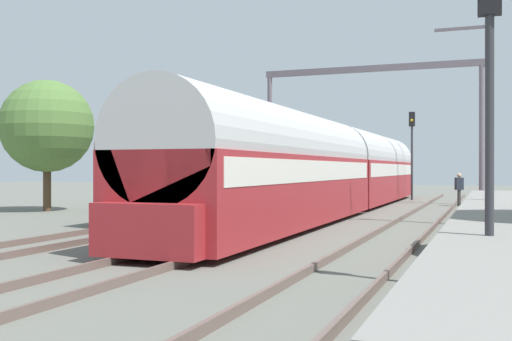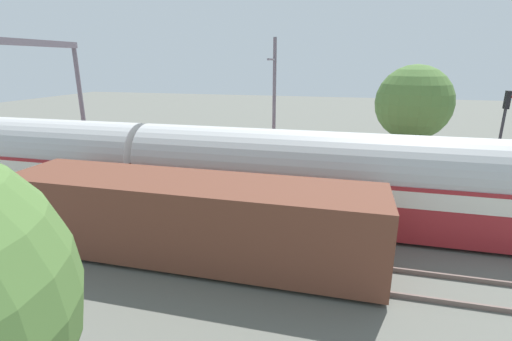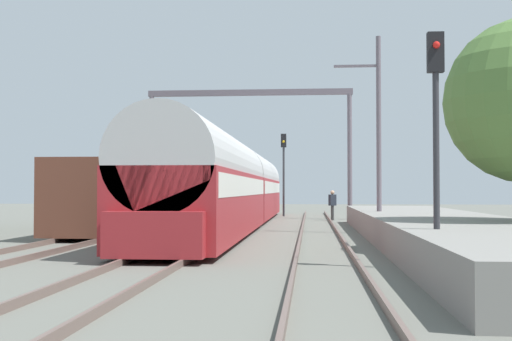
{
  "view_description": "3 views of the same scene",
  "coord_description": "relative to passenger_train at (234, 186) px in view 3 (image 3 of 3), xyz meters",
  "views": [
    {
      "loc": [
        6.48,
        -15.77,
        1.96
      ],
      "look_at": [
        0.0,
        1.25,
        1.9
      ],
      "focal_mm": 43.27,
      "sensor_mm": 36.0,
      "label": 1
    },
    {
      "loc": [
        -14.86,
        2.34,
        6.69
      ],
      "look_at": [
        1.14,
        6.38,
        1.8
      ],
      "focal_mm": 25.83,
      "sensor_mm": 36.0,
      "label": 2
    },
    {
      "loc": [
        3.67,
        -20.21,
        1.77
      ],
      "look_at": [
        0.0,
        24.39,
        3.08
      ],
      "focal_mm": 46.19,
      "sensor_mm": 36.0,
      "label": 3
    }
  ],
  "objects": [
    {
      "name": "ground",
      "position": [
        0.0,
        -11.41,
        -1.97
      ],
      "size": [
        120.0,
        120.0,
        0.0
      ],
      "primitive_type": "plane",
      "color": "#63645C"
    },
    {
      "name": "track_far_west",
      "position": [
        -4.05,
        -11.41,
        -1.89
      ],
      "size": [
        1.52,
        60.0,
        0.16
      ],
      "color": "brown",
      "rests_on": "ground"
    },
    {
      "name": "track_west",
      "position": [
        0.0,
        -11.41,
        -1.89
      ],
      "size": [
        1.52,
        60.0,
        0.16
      ],
      "color": "brown",
      "rests_on": "ground"
    },
    {
      "name": "track_east",
      "position": [
        4.05,
        -11.41,
        -1.89
      ],
      "size": [
        1.52,
        60.0,
        0.16
      ],
      "color": "brown",
      "rests_on": "ground"
    },
    {
      "name": "platform",
      "position": [
        7.86,
        -9.41,
        -1.52
      ],
      "size": [
        4.4,
        28.0,
        0.9
      ],
      "color": "gray",
      "rests_on": "ground"
    },
    {
      "name": "passenger_train",
      "position": [
        0.0,
        0.0,
        0.0
      ],
      "size": [
        2.93,
        32.85,
        3.82
      ],
      "color": "maroon",
      "rests_on": "ground"
    },
    {
      "name": "freight_car",
      "position": [
        -4.05,
        -4.01,
        -0.5
      ],
      "size": [
        2.8,
        13.0,
        2.7
      ],
      "color": "brown",
      "rests_on": "ground"
    },
    {
      "name": "person_crossing",
      "position": [
        4.96,
        6.72,
        -0.94
      ],
      "size": [
        0.47,
        0.41,
        1.73
      ],
      "rotation": [
        0.0,
        0.0,
        3.68
      ],
      "color": "#353535",
      "rests_on": "ground"
    },
    {
      "name": "railway_signal_near",
      "position": [
        6.47,
        -16.77,
        1.4
      ],
      "size": [
        0.36,
        0.3,
        5.28
      ],
      "color": "#2D2D33",
      "rests_on": "ground"
    },
    {
      "name": "railway_signal_far",
      "position": [
        1.92,
        12.14,
        1.51
      ],
      "size": [
        0.36,
        0.3,
        5.5
      ],
      "color": "#2D2D33",
      "rests_on": "ground"
    },
    {
      "name": "catenary_gantry",
      "position": [
        0.0,
        8.09,
        3.66
      ],
      "size": [
        12.49,
        0.28,
        7.86
      ],
      "color": "#645A65",
      "rests_on": "ground"
    },
    {
      "name": "catenary_pole_east_mid",
      "position": [
        6.4,
        -4.78,
        2.18
      ],
      "size": [
        1.9,
        0.2,
        8.0
      ],
      "color": "#645A65",
      "rests_on": "ground"
    }
  ]
}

